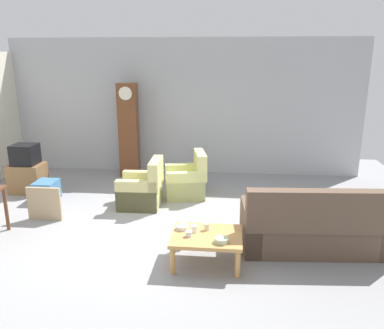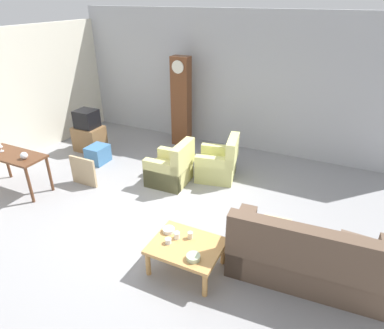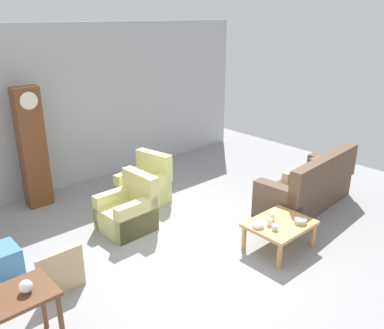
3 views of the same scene
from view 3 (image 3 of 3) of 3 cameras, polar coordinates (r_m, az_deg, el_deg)
The scene contains 15 objects.
ground_plane at distance 6.35m, azimuth 1.09°, elevation -11.33°, with size 10.40×10.40×0.00m, color gray.
garage_door_wall at distance 8.57m, azimuth -15.68°, elevation 7.97°, with size 8.40×0.16×3.20m, color #ADAFB5.
couch_floral at distance 7.70m, azimuth 15.99°, elevation -3.25°, with size 2.16×1.03×1.04m.
armchair_olive_near at distance 6.75m, azimuth -8.95°, elevation -6.57°, with size 0.82×0.79×0.92m.
armchair_olive_far at distance 7.61m, azimuth -6.63°, elevation -3.20°, with size 0.93×0.90×0.92m.
coffee_table_wood at distance 6.26m, azimuth 12.24°, elevation -8.47°, with size 0.96×0.76×0.43m.
grandfather_clock at distance 7.74m, azimuth -21.54°, elevation 2.17°, with size 0.44×0.30×2.19m.
framed_picture_leaning at distance 5.50m, azimuth -17.89°, elevation -14.30°, with size 0.60×0.05×0.60m, color tan.
storage_box_blue at distance 6.20m, azimuth -25.02°, elevation -12.20°, with size 0.40×0.47×0.40m, color teal.
glass_dome_cloche at distance 4.46m, azimuth -22.35°, elevation -15.59°, with size 0.13×0.13×0.13m, color silver.
cup_white_porcelain at distance 6.11m, azimuth 10.84°, elevation -7.94°, with size 0.08×0.08×0.10m, color white.
cup_blue_rimmed at distance 6.00m, azimuth 11.56°, elevation -8.68°, with size 0.09×0.09×0.07m, color silver.
cup_cream_tall at distance 6.27m, azimuth 11.17°, elevation -7.17°, with size 0.07×0.07×0.10m, color beige.
bowl_white_stacked at distance 6.04m, azimuth 9.25°, elevation -8.42°, with size 0.17×0.17×0.06m, color white.
bowl_shallow_green at distance 6.27m, azimuth 15.00°, elevation -7.70°, with size 0.18×0.18×0.07m, color #B2C69E.
Camera 3 is at (-3.70, -3.92, 3.35)m, focal length 37.91 mm.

